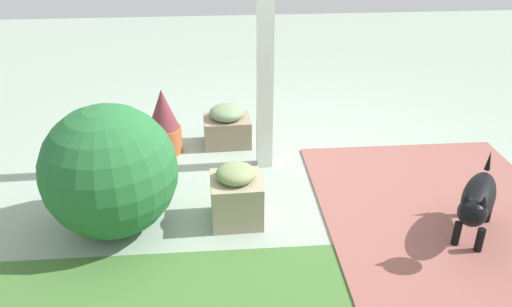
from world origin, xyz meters
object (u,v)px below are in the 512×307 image
(porch_pillar, at_px, (265,36))
(round_shrub, at_px, (110,171))
(stone_planter_mid, at_px, (236,195))
(stone_planter_nearest, at_px, (227,126))
(terracotta_pot_spiky, at_px, (164,123))
(dog, at_px, (477,200))

(porch_pillar, distance_m, round_shrub, 1.59)
(round_shrub, bearing_deg, stone_planter_mid, -177.88)
(stone_planter_nearest, xyz_separation_m, terracotta_pot_spiky, (0.57, 0.12, 0.10))
(round_shrub, bearing_deg, terracotta_pot_spiky, -102.70)
(stone_planter_nearest, bearing_deg, terracotta_pot_spiky, 11.49)
(round_shrub, relative_size, terracotta_pot_spiky, 1.54)
(stone_planter_mid, bearing_deg, stone_planter_nearest, -88.88)
(round_shrub, xyz_separation_m, terracotta_pot_spiky, (-0.27, -1.18, -0.18))
(stone_planter_mid, bearing_deg, porch_pillar, -108.79)
(stone_planter_nearest, height_order, stone_planter_mid, stone_planter_mid)
(round_shrub, bearing_deg, stone_planter_nearest, -122.84)
(terracotta_pot_spiky, bearing_deg, stone_planter_nearest, -168.51)
(stone_planter_nearest, distance_m, dog, 2.32)
(porch_pillar, distance_m, dog, 1.98)
(stone_planter_mid, height_order, round_shrub, round_shrub)
(round_shrub, bearing_deg, dog, 172.33)
(stone_planter_mid, distance_m, dog, 1.66)
(porch_pillar, bearing_deg, stone_planter_mid, 71.21)
(stone_planter_nearest, xyz_separation_m, round_shrub, (0.84, 1.30, 0.28))
(stone_planter_nearest, xyz_separation_m, dog, (-1.64, 1.64, 0.13))
(porch_pillar, bearing_deg, round_shrub, 37.12)
(round_shrub, height_order, dog, round_shrub)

